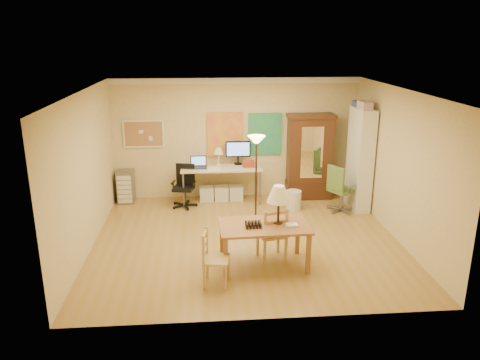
{
  "coord_description": "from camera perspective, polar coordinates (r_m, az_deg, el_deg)",
  "views": [
    {
      "loc": [
        -0.74,
        -7.81,
        3.59
      ],
      "look_at": [
        -0.09,
        0.3,
        1.06
      ],
      "focal_mm": 35.0,
      "sensor_mm": 36.0,
      "label": 1
    }
  ],
  "objects": [
    {
      "name": "torchiere_lamp",
      "position": [
        8.69,
        2.0,
        3.08
      ],
      "size": [
        0.33,
        0.33,
        1.81
      ],
      "color": "#382216",
      "rests_on": "floor"
    },
    {
      "name": "armoire",
      "position": [
        10.68,
        8.43,
        2.18
      ],
      "size": [
        1.05,
        0.5,
        1.92
      ],
      "color": "#391D0F",
      "rests_on": "floor"
    },
    {
      "name": "drawer_cart",
      "position": [
        10.72,
        -13.74,
        -0.77
      ],
      "size": [
        0.36,
        0.43,
        0.71
      ],
      "color": "slate",
      "rests_on": "floor"
    },
    {
      "name": "ladder_chair_back",
      "position": [
        7.76,
        3.99,
        -6.75
      ],
      "size": [
        0.51,
        0.49,
        0.92
      ],
      "color": "tan",
      "rests_on": "floor"
    },
    {
      "name": "bookshelf",
      "position": [
        10.19,
        14.4,
        2.46
      ],
      "size": [
        0.32,
        0.86,
        2.16
      ],
      "color": "white",
      "rests_on": "floor"
    },
    {
      "name": "art_panel_right",
      "position": [
        10.59,
        3.07,
        5.62
      ],
      "size": [
        0.75,
        0.04,
        0.95
      ],
      "primitive_type": "cube",
      "color": "teal",
      "rests_on": "floor"
    },
    {
      "name": "office_chair_black",
      "position": [
        10.23,
        -6.8,
        -1.89
      ],
      "size": [
        0.57,
        0.57,
        0.92
      ],
      "color": "black",
      "rests_on": "floor"
    },
    {
      "name": "ladder_chair_left",
      "position": [
        7.04,
        -3.16,
        -9.68
      ],
      "size": [
        0.43,
        0.45,
        0.85
      ],
      "color": "tan",
      "rests_on": "floor"
    },
    {
      "name": "art_panel_left",
      "position": [
        10.51,
        -1.82,
        5.54
      ],
      "size": [
        0.8,
        0.04,
        1.0
      ],
      "primitive_type": "cube",
      "color": "yellow",
      "rests_on": "floor"
    },
    {
      "name": "dining_table",
      "position": [
        7.42,
        3.6,
        -4.43
      ],
      "size": [
        1.45,
        0.91,
        1.34
      ],
      "color": "brown",
      "rests_on": "floor"
    },
    {
      "name": "computer_desk",
      "position": [
        10.44,
        -2.12,
        0.03
      ],
      "size": [
        1.77,
        0.77,
        1.34
      ],
      "color": "tan",
      "rests_on": "floor"
    },
    {
      "name": "crown_molding",
      "position": [
        10.34,
        -0.47,
        12.03
      ],
      "size": [
        5.5,
        0.08,
        0.12
      ],
      "primitive_type": "cube",
      "color": "white",
      "rests_on": "floor"
    },
    {
      "name": "office_chair_green",
      "position": [
        10.1,
        12.12,
        -2.29
      ],
      "size": [
        0.63,
        0.63,
        1.01
      ],
      "color": "slate",
      "rests_on": "floor"
    },
    {
      "name": "wastebin",
      "position": [
        10.05,
        6.53,
        -2.46
      ],
      "size": [
        0.33,
        0.33,
        0.42
      ],
      "primitive_type": "cylinder",
      "color": "silver",
      "rests_on": "floor"
    },
    {
      "name": "floor",
      "position": [
        8.62,
        0.76,
        -7.3
      ],
      "size": [
        5.5,
        5.5,
        0.0
      ],
      "primitive_type": "plane",
      "color": "olive",
      "rests_on": "ground"
    },
    {
      "name": "corkboard",
      "position": [
        10.57,
        -11.66,
        5.54
      ],
      "size": [
        0.9,
        0.04,
        0.62
      ],
      "primitive_type": "cube",
      "color": "#9B7249",
      "rests_on": "floor"
    }
  ]
}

